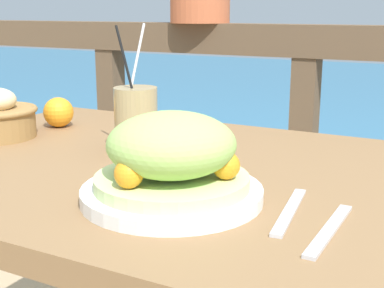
{
  "coord_description": "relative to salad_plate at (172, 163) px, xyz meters",
  "views": [
    {
      "loc": [
        0.42,
        -0.79,
        1.0
      ],
      "look_at": [
        0.03,
        -0.06,
        0.79
      ],
      "focal_mm": 50.0,
      "sensor_mm": 36.0,
      "label": 1
    }
  ],
  "objects": [
    {
      "name": "patio_table",
      "position": [
        -0.05,
        0.16,
        -0.16
      ],
      "size": [
        1.19,
        0.75,
        0.73
      ],
      "color": "olive",
      "rests_on": "ground_plane"
    },
    {
      "name": "knife",
      "position": [
        0.23,
        -0.01,
        -0.05
      ],
      "size": [
        0.02,
        0.18,
        0.0
      ],
      "color": "silver",
      "rests_on": "patio_table"
    },
    {
      "name": "salad_plate",
      "position": [
        0.0,
        0.0,
        0.0
      ],
      "size": [
        0.27,
        0.27,
        0.13
      ],
      "color": "white",
      "rests_on": "patio_table"
    },
    {
      "name": "drink_glass",
      "position": [
        -0.2,
        0.2,
        0.01
      ],
      "size": [
        0.08,
        0.08,
        0.25
      ],
      "color": "tan",
      "rests_on": "patio_table"
    },
    {
      "name": "fork",
      "position": [
        0.17,
        0.03,
        -0.05
      ],
      "size": [
        0.04,
        0.18,
        0.0
      ],
      "color": "silver",
      "rests_on": "patio_table"
    },
    {
      "name": "railing_fence",
      "position": [
        -0.05,
        0.85,
        -0.12
      ],
      "size": [
        2.8,
        0.08,
        0.96
      ],
      "color": "brown",
      "rests_on": "ground_plane"
    },
    {
      "name": "orange_near_basket",
      "position": [
        -0.49,
        0.31,
        -0.02
      ],
      "size": [
        0.07,
        0.07,
        0.07
      ],
      "color": "orange",
      "rests_on": "patio_table"
    }
  ]
}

